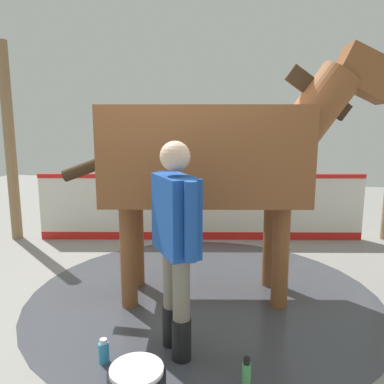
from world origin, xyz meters
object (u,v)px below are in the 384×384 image
object	(u,v)px
handler	(176,236)
bottle_spray	(246,376)
horse	(216,154)
bottle_shampoo	(104,352)

from	to	relation	value
handler	bottle_spray	distance (m)	1.07
horse	bottle_shampoo	distance (m)	2.01
handler	bottle_spray	world-z (taller)	handler
bottle_shampoo	handler	bearing A→B (deg)	-152.42
bottle_spray	handler	bearing A→B (deg)	-30.65
horse	handler	xyz separation A→B (m)	(0.12, 1.07, -0.52)
bottle_spray	bottle_shampoo	bearing A→B (deg)	-4.40
horse	handler	bearing A→B (deg)	-109.00
handler	bottle_shampoo	world-z (taller)	handler
horse	bottle_shampoo	world-z (taller)	horse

